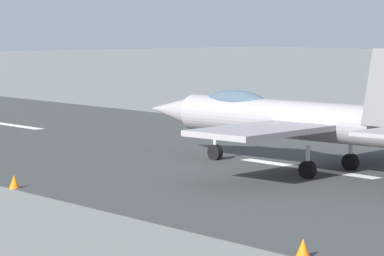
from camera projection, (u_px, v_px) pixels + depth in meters
ground_plane at (291, 166)px, 44.61m from camera, size 400.00×400.00×0.00m
runway_strip at (291, 166)px, 44.60m from camera, size 240.00×26.00×0.02m
fighter_jet at (299, 119)px, 43.06m from camera, size 17.42×13.73×5.53m
marker_cone_near at (303, 248)px, 26.86m from camera, size 0.44×0.44×0.55m
marker_cone_mid at (14, 182)px, 38.43m from camera, size 0.44×0.44×0.55m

